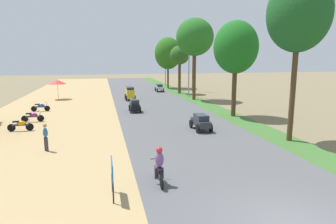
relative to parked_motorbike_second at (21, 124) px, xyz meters
name	(u,v)px	position (x,y,z in m)	size (l,w,h in m)	color
parked_motorbike_second	(21,124)	(0.00, 0.00, 0.00)	(1.80, 0.54, 0.94)	black
parked_motorbike_third	(33,116)	(0.17, 3.17, 0.00)	(1.80, 0.54, 0.94)	black
parked_motorbike_fourth	(41,106)	(-0.16, 8.30, 0.00)	(1.80, 0.54, 0.94)	black
street_signboard	(112,172)	(6.19, -12.09, 0.55)	(0.06, 1.30, 1.50)	#262628
vendor_umbrella	(57,82)	(0.33, 17.10, 1.75)	(2.20, 2.20, 2.52)	#99999E
pedestrian_on_shoulder	(46,136)	(2.66, -5.41, 0.41)	(0.41, 0.43, 1.62)	#33333D
median_tree_nearest	(299,15)	(17.73, -6.50, 7.39)	(3.81, 3.81, 10.25)	#4C351E
median_tree_second	(236,48)	(17.67, 1.86, 5.69)	(3.96, 3.96, 8.56)	#4C351E
median_tree_third	(195,37)	(17.40, 13.01, 7.29)	(4.67, 4.67, 10.15)	#4C351E
median_tree_fourth	(180,56)	(17.29, 19.91, 5.07)	(2.89, 2.89, 7.06)	#4C351E
median_tree_fifth	(168,53)	(17.39, 28.21, 5.54)	(4.67, 4.67, 8.81)	#4C351E
streetlamp_near	(189,63)	(17.54, 15.91, 4.11)	(3.16, 0.20, 8.00)	gray
streetlamp_mid	(165,63)	(17.54, 31.11, 3.89)	(3.16, 0.20, 7.58)	gray
utility_pole_near	(193,64)	(20.05, 22.10, 3.83)	(1.80, 0.20, 8.39)	brown
car_sedan_charcoal	(201,121)	(12.96, -2.70, 0.19)	(1.10, 2.26, 1.19)	#282D33
car_hatchback_black	(135,105)	(9.01, 5.89, 0.19)	(1.04, 2.00, 1.23)	black
car_van_yellow	(130,93)	(9.33, 14.26, 0.47)	(1.19, 2.41, 1.67)	gold
car_sedan_silver	(159,87)	(14.72, 22.57, 0.19)	(1.10, 2.26, 1.19)	#B7BCC1
motorbike_ahead_second	(159,166)	(8.17, -11.26, 0.30)	(0.54, 1.80, 1.66)	black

